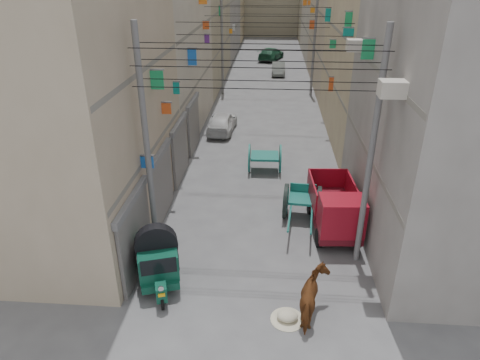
# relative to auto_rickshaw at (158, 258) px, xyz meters

# --- Properties ---
(building_row_left) EXTENTS (8.00, 62.00, 14.00)m
(building_row_left) POSITION_rel_auto_rickshaw_xyz_m (-4.93, 29.90, 5.47)
(building_row_left) COLOR tan
(building_row_left) RESTS_ON ground
(building_row_right) EXTENTS (8.00, 62.00, 14.00)m
(building_row_right) POSITION_rel_auto_rickshaw_xyz_m (11.06, 29.90, 5.47)
(building_row_right) COLOR gray
(building_row_right) RESTS_ON ground
(shutters_left) EXTENTS (0.18, 14.40, 2.88)m
(shutters_left) POSITION_rel_auto_rickshaw_xyz_m (-0.85, 6.15, 0.51)
(shutters_left) COLOR #4C4C51
(shutters_left) RESTS_ON ground
(signboards) EXTENTS (8.22, 40.52, 5.67)m
(signboards) POSITION_rel_auto_rickshaw_xyz_m (3.06, 17.43, 2.44)
(signboards) COLOR orange
(signboards) RESTS_ON ground
(ac_units) EXTENTS (0.70, 6.55, 3.35)m
(ac_units) POSITION_rel_auto_rickshaw_xyz_m (6.72, 3.44, 6.45)
(ac_units) COLOR beige
(ac_units) RESTS_ON ground
(utility_poles) EXTENTS (7.40, 22.20, 8.00)m
(utility_poles) POSITION_rel_auto_rickshaw_xyz_m (3.07, 12.77, 3.01)
(utility_poles) COLOR slate
(utility_poles) RESTS_ON ground
(overhead_cables) EXTENTS (7.40, 22.52, 1.12)m
(overhead_cables) POSITION_rel_auto_rickshaw_xyz_m (3.07, 10.17, 5.78)
(overhead_cables) COLOR black
(overhead_cables) RESTS_ON ground
(auto_rickshaw) EXTENTS (1.82, 2.47, 1.67)m
(auto_rickshaw) POSITION_rel_auto_rickshaw_xyz_m (0.00, 0.00, 0.00)
(auto_rickshaw) COLOR black
(auto_rickshaw) RESTS_ON ground
(tonga_cart) EXTENTS (1.63, 3.29, 1.44)m
(tonga_cart) POSITION_rel_auto_rickshaw_xyz_m (4.87, 4.49, -0.24)
(tonga_cart) COLOR black
(tonga_cart) RESTS_ON ground
(mini_truck) EXTENTS (1.82, 3.70, 2.03)m
(mini_truck) POSITION_rel_auto_rickshaw_xyz_m (6.06, 3.29, -0.01)
(mini_truck) COLOR black
(mini_truck) RESTS_ON ground
(second_cart) EXTENTS (1.66, 1.47, 1.45)m
(second_cart) POSITION_rel_auto_rickshaw_xyz_m (3.24, 8.89, -0.22)
(second_cart) COLOR #166358
(second_cart) RESTS_ON ground
(feed_sack) EXTENTS (0.62, 0.50, 0.31)m
(feed_sack) POSITION_rel_auto_rickshaw_xyz_m (4.15, -1.36, -0.83)
(feed_sack) COLOR beige
(feed_sack) RESTS_ON ground
(horse) EXTENTS (1.04, 1.85, 1.48)m
(horse) POSITION_rel_auto_rickshaw_xyz_m (4.90, -1.23, -0.24)
(horse) COLOR maroon
(horse) RESTS_ON ground
(distant_car_white) EXTENTS (1.77, 3.85, 1.28)m
(distant_car_white) POSITION_rel_auto_rickshaw_xyz_m (0.44, 14.64, -0.35)
(distant_car_white) COLOR silver
(distant_car_white) RESTS_ON ground
(distant_car_grey) EXTENTS (1.26, 3.58, 1.18)m
(distant_car_grey) POSITION_rel_auto_rickshaw_xyz_m (4.08, 31.26, -0.40)
(distant_car_grey) COLOR #5A5F5B
(distant_car_grey) RESTS_ON ground
(distant_car_green) EXTENTS (3.25, 4.96, 1.34)m
(distant_car_green) POSITION_rel_auto_rickshaw_xyz_m (3.29, 38.66, -0.32)
(distant_car_green) COLOR #1B4E34
(distant_car_green) RESTS_ON ground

